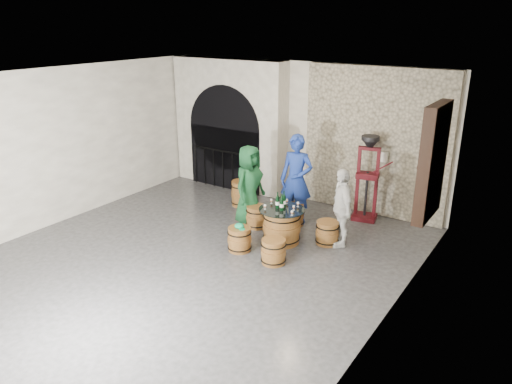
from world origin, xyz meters
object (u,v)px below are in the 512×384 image
Objects in this scene: barrel_stool_right at (327,233)px; person_blue at (296,180)px; person_green at (249,185)px; side_barrel at (241,193)px; barrel_stool_far at (293,215)px; barrel_stool_left at (257,217)px; wine_bottle_right at (284,201)px; wine_bottle_left at (277,202)px; barrel_stool_near_right at (274,251)px; person_white at (342,207)px; corking_press at (368,172)px; barrel_table at (282,226)px; wine_bottle_center at (282,204)px; barrel_stool_near_left at (239,239)px.

person_blue is (-1.03, 0.58, 0.72)m from barrel_stool_right.
person_green is 2.81× the size of side_barrel.
barrel_stool_left is at bearing -139.27° from barrel_stool_far.
wine_bottle_right reaches higher than barrel_stool_right.
person_green reaches higher than wine_bottle_left.
barrel_stool_left is 1.62m from barrel_stool_near_right.
person_white is (2.04, 0.08, -0.08)m from person_green.
barrel_stool_far and barrel_stool_right have the same top height.
barrel_table is at bearing -126.46° from corking_press.
side_barrel reaches higher than barrel_stool_left.
wine_bottle_center is at bearing -114.18° from person_green.
barrel_stool_near_right is 1.41× the size of wine_bottle_left.
barrel_stool_right is 0.27× the size of person_green.
barrel_stool_left is at bearing 134.22° from barrel_stool_near_right.
wine_bottle_center is at bearing -65.53° from barrel_table.
barrel_stool_left and barrel_stool_right have the same top height.
barrel_stool_near_left is at bearing -128.67° from corking_press.
corking_press is (1.13, 1.12, 0.84)m from barrel_stool_far.
person_blue is (0.21, 1.75, 0.72)m from barrel_stool_near_left.
barrel_stool_far is 1.61m from barrel_stool_near_left.
side_barrel is (-2.56, 0.73, 0.07)m from barrel_stool_right.
wine_bottle_left reaches higher than barrel_stool_right.
wine_bottle_left is at bearing -177.34° from barrel_table.
side_barrel is (-2.76, 0.61, -0.46)m from person_white.
barrel_stool_far is at bearing -64.12° from person_green.
wine_bottle_right is (1.05, -0.35, -0.02)m from person_green.
wine_bottle_center is at bearing -74.65° from barrel_stool_far.
wine_bottle_right is at bearing -107.32° from person_green.
wine_bottle_center is (0.13, -0.06, 0.00)m from wine_bottle_left.
person_blue is at bearing 99.22° from wine_bottle_left.
wine_bottle_left is 0.14m from wine_bottle_center.
barrel_stool_near_right is at bearing -68.39° from barrel_table.
wine_bottle_right is at bearing 62.33° from barrel_stool_near_left.
barrel_stool_far is 1.41× the size of wine_bottle_center.
side_barrel is (-1.76, 1.05, -0.52)m from wine_bottle_right.
wine_bottle_center reaches higher than barrel_stool_far.
side_barrel is at bearing 168.98° from barrel_stool_far.
wine_bottle_left is 1.00× the size of wine_bottle_center.
person_blue is at bearing 107.82° from barrel_stool_near_right.
wine_bottle_left reaches higher than side_barrel.
wine_bottle_right reaches higher than barrel_stool_left.
wine_bottle_center is at bearing -26.04° from barrel_stool_left.
person_green reaches higher than barrel_stool_right.
barrel_stool_left is 1.41× the size of wine_bottle_left.
wine_bottle_center is at bearing 111.37° from barrel_stool_near_right.
barrel_stool_near_left is at bearing -116.71° from wine_bottle_left.
person_white is at bearing -99.01° from corking_press.
person_blue is 1.25× the size of person_white.
barrel_stool_right is at bearing -100.50° from person_white.
barrel_stool_near_right is (0.54, -1.66, 0.00)m from barrel_stool_far.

